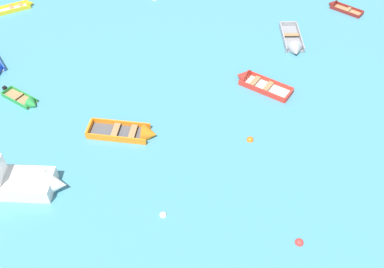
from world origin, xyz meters
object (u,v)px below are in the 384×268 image
(motor_launch_white_near_right, at_px, (4,180))
(rowboat_grey_distant_center, at_px, (294,45))
(rowboat_red_back_row_center, at_px, (251,81))
(rowboat_green_far_right, at_px, (27,102))
(rowboat_yellow_midfield_right, at_px, (23,6))
(mooring_buoy_midfield, at_px, (250,140))
(rowboat_maroon_back_row_left, at_px, (337,6))
(mooring_buoy_between_boats_left, at_px, (163,215))
(rowboat_orange_far_back, at_px, (137,133))
(mooring_buoy_trailing, at_px, (299,243))

(motor_launch_white_near_right, relative_size, rowboat_grey_distant_center, 1.65)
(rowboat_grey_distant_center, xyz_separation_m, rowboat_red_back_row_center, (-3.11, -4.31, -0.02))
(rowboat_green_far_right, bearing_deg, rowboat_yellow_midfield_right, 110.29)
(motor_launch_white_near_right, distance_m, rowboat_red_back_row_center, 16.59)
(motor_launch_white_near_right, height_order, mooring_buoy_midfield, motor_launch_white_near_right)
(rowboat_maroon_back_row_left, xyz_separation_m, rowboat_grey_distant_center, (-3.97, -5.86, 0.08))
(motor_launch_white_near_right, xyz_separation_m, mooring_buoy_between_boats_left, (8.61, -1.03, -0.69))
(mooring_buoy_midfield, xyz_separation_m, mooring_buoy_between_boats_left, (-4.50, -5.71, 0.00))
(rowboat_grey_distant_center, height_order, rowboat_orange_far_back, rowboat_orange_far_back)
(rowboat_orange_far_back, xyz_separation_m, rowboat_yellow_midfield_right, (-11.74, 13.60, -0.05))
(motor_launch_white_near_right, xyz_separation_m, mooring_buoy_midfield, (13.11, 4.69, -0.69))
(rowboat_yellow_midfield_right, height_order, rowboat_red_back_row_center, rowboat_red_back_row_center)
(motor_launch_white_near_right, bearing_deg, rowboat_red_back_row_center, 37.19)
(rowboat_orange_far_back, distance_m, mooring_buoy_midfield, 6.81)
(rowboat_maroon_back_row_left, bearing_deg, rowboat_red_back_row_center, -124.84)
(rowboat_orange_far_back, height_order, mooring_buoy_trailing, rowboat_orange_far_back)
(mooring_buoy_midfield, xyz_separation_m, mooring_buoy_trailing, (2.38, -6.75, 0.00))
(motor_launch_white_near_right, distance_m, mooring_buoy_between_boats_left, 8.70)
(mooring_buoy_between_boats_left, distance_m, mooring_buoy_trailing, 6.96)
(rowboat_yellow_midfield_right, distance_m, rowboat_red_back_row_center, 20.30)
(mooring_buoy_midfield, distance_m, mooring_buoy_trailing, 7.16)
(mooring_buoy_midfield, bearing_deg, mooring_buoy_trailing, -70.54)
(rowboat_orange_far_back, relative_size, mooring_buoy_trailing, 9.78)
(mooring_buoy_trailing, bearing_deg, rowboat_maroon_back_row_left, 77.85)
(mooring_buoy_between_boats_left, height_order, mooring_buoy_trailing, mooring_buoy_trailing)
(rowboat_green_far_right, height_order, mooring_buoy_midfield, rowboat_green_far_right)
(motor_launch_white_near_right, distance_m, rowboat_yellow_midfield_right, 18.89)
(rowboat_yellow_midfield_right, relative_size, rowboat_red_back_row_center, 0.75)
(rowboat_maroon_back_row_left, relative_size, rowboat_orange_far_back, 0.68)
(rowboat_yellow_midfield_right, height_order, mooring_buoy_trailing, rowboat_yellow_midfield_right)
(rowboat_maroon_back_row_left, bearing_deg, rowboat_orange_far_back, -131.67)
(motor_launch_white_near_right, xyz_separation_m, rowboat_red_back_row_center, (13.21, 10.02, -0.51))
(mooring_buoy_between_boats_left, bearing_deg, mooring_buoy_midfield, 51.76)
(rowboat_yellow_midfield_right, bearing_deg, rowboat_maroon_back_row_left, 4.68)
(rowboat_yellow_midfield_right, distance_m, mooring_buoy_trailing, 29.05)
(mooring_buoy_midfield, height_order, mooring_buoy_between_boats_left, mooring_buoy_midfield)
(rowboat_grey_distant_center, bearing_deg, mooring_buoy_midfield, -108.40)
(mooring_buoy_midfield, bearing_deg, rowboat_orange_far_back, -178.34)
(rowboat_green_far_right, relative_size, rowboat_red_back_row_center, 0.71)
(mooring_buoy_between_boats_left, bearing_deg, rowboat_yellow_midfield_right, 126.29)
(rowboat_grey_distant_center, height_order, mooring_buoy_between_boats_left, rowboat_grey_distant_center)
(rowboat_red_back_row_center, bearing_deg, mooring_buoy_trailing, -79.28)
(rowboat_yellow_midfield_right, xyz_separation_m, mooring_buoy_trailing, (20.92, -20.15, -0.15))
(rowboat_yellow_midfield_right, xyz_separation_m, mooring_buoy_midfield, (18.54, -13.40, -0.15))
(rowboat_grey_distant_center, bearing_deg, mooring_buoy_between_boats_left, -116.66)
(rowboat_maroon_back_row_left, distance_m, mooring_buoy_trailing, 22.77)
(motor_launch_white_near_right, bearing_deg, mooring_buoy_between_boats_left, -6.80)
(rowboat_orange_far_back, bearing_deg, rowboat_green_far_right, 163.24)
(motor_launch_white_near_right, relative_size, mooring_buoy_midfield, 15.90)
(rowboat_green_far_right, bearing_deg, mooring_buoy_midfield, -8.23)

